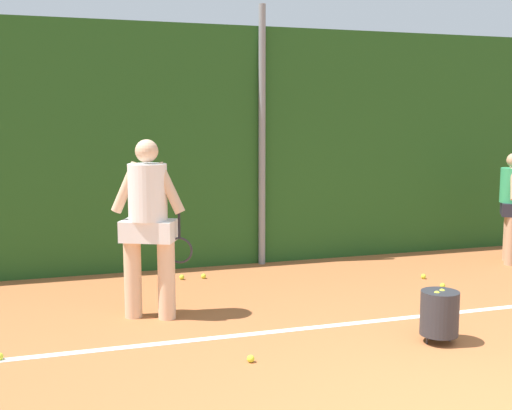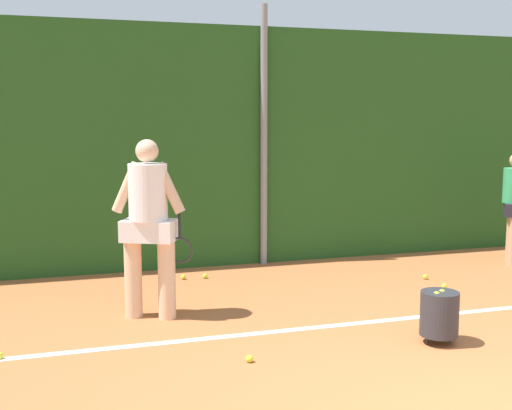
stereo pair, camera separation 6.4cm
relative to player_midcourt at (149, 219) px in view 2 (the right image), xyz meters
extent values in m
plane|color=#B76638|center=(1.93, -1.77, -1.07)|extent=(31.66, 31.66, 0.00)
cube|color=#23511E|center=(1.93, 2.26, 0.63)|extent=(20.58, 0.25, 3.40)
cylinder|color=gray|center=(1.93, 2.08, 0.78)|extent=(0.10, 0.10, 3.69)
cube|color=white|center=(1.93, -0.84, -1.06)|extent=(15.04, 0.10, 0.01)
cylinder|color=beige|center=(-0.17, 0.08, -0.65)|extent=(0.19, 0.19, 0.83)
cylinder|color=beige|center=(0.16, -0.08, -0.65)|extent=(0.19, 0.19, 0.83)
cube|color=white|center=(0.00, 0.00, -0.12)|extent=(0.64, 0.53, 0.22)
cylinder|color=white|center=(0.00, 0.00, 0.29)|extent=(0.41, 0.41, 0.59)
sphere|color=beige|center=(0.00, 0.00, 0.71)|extent=(0.24, 0.24, 0.24)
cylinder|color=beige|center=(-0.21, 0.10, 0.33)|extent=(0.32, 0.21, 0.57)
cylinder|color=beige|center=(0.21, -0.10, 0.33)|extent=(0.32, 0.21, 0.57)
cylinder|color=black|center=(0.31, -0.09, -0.06)|extent=(0.03, 0.03, 0.28)
torus|color=#26262B|center=(0.31, -0.09, -0.33)|extent=(0.27, 0.14, 0.28)
cylinder|color=tan|center=(5.52, 1.18, -0.71)|extent=(0.16, 0.16, 0.71)
cylinder|color=#2D2D33|center=(2.50, -1.60, -0.78)|extent=(0.36, 0.36, 0.42)
cylinder|color=#2D2D33|center=(2.62, -1.60, -1.03)|extent=(0.02, 0.02, 0.08)
cylinder|color=#2D2D33|center=(2.37, -1.60, -1.03)|extent=(0.02, 0.02, 0.08)
cylinder|color=#2D2D33|center=(2.50, -1.47, -1.03)|extent=(0.02, 0.02, 0.08)
sphere|color=#CCDB33|center=(2.54, -1.57, -0.58)|extent=(0.07, 0.07, 0.07)
sphere|color=#CCDB33|center=(2.45, -1.62, -0.58)|extent=(0.07, 0.07, 0.07)
sphere|color=#CCDB33|center=(0.63, 1.51, -1.03)|extent=(0.07, 0.07, 0.07)
sphere|color=#CCDB33|center=(3.67, 0.09, -1.03)|extent=(0.07, 0.07, 0.07)
sphere|color=#CCDB33|center=(3.70, 0.58, -1.03)|extent=(0.07, 0.07, 0.07)
sphere|color=#CCDB33|center=(0.92, 1.48, -1.03)|extent=(0.07, 0.07, 0.07)
sphere|color=#CCDB33|center=(0.65, -1.54, -1.03)|extent=(0.07, 0.07, 0.07)
camera|label=1|loc=(-0.93, -6.69, 1.05)|focal=45.17mm
camera|label=2|loc=(-0.87, -6.71, 1.05)|focal=45.17mm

